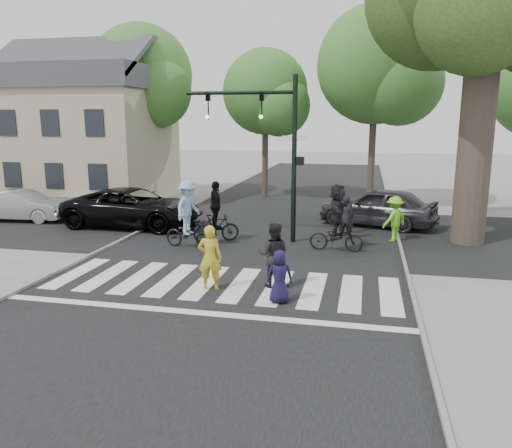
{
  "coord_description": "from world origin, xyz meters",
  "views": [
    {
      "loc": [
        3.73,
        -11.68,
        4.44
      ],
      "look_at": [
        0.5,
        3.0,
        1.3
      ],
      "focal_mm": 35.0,
      "sensor_mm": 36.0,
      "label": 1
    }
  ],
  "objects_px": {
    "pedestrian_woman": "(210,258)",
    "car_grey": "(378,207)",
    "pedestrian_adult": "(274,255)",
    "cyclist_mid": "(216,217)",
    "traffic_signal": "(271,135)",
    "cyclist_right": "(337,221)",
    "car_silver": "(21,205)",
    "cyclist_left": "(189,219)",
    "car_suv": "(134,208)",
    "pedestrian_child": "(280,277)"
  },
  "relations": [
    {
      "from": "pedestrian_woman",
      "to": "car_silver",
      "type": "relative_size",
      "value": 0.42
    },
    {
      "from": "car_suv",
      "to": "car_silver",
      "type": "xyz_separation_m",
      "value": [
        -5.49,
        0.09,
        -0.13
      ]
    },
    {
      "from": "pedestrian_woman",
      "to": "car_grey",
      "type": "height_order",
      "value": "pedestrian_woman"
    },
    {
      "from": "car_silver",
      "to": "pedestrian_woman",
      "type": "bearing_deg",
      "value": -127.68
    },
    {
      "from": "pedestrian_child",
      "to": "car_suv",
      "type": "bearing_deg",
      "value": -58.52
    },
    {
      "from": "pedestrian_woman",
      "to": "cyclist_left",
      "type": "height_order",
      "value": "cyclist_left"
    },
    {
      "from": "cyclist_right",
      "to": "car_silver",
      "type": "distance_m",
      "value": 14.31
    },
    {
      "from": "cyclist_mid",
      "to": "car_suv",
      "type": "xyz_separation_m",
      "value": [
        -4.19,
        1.84,
        -0.12
      ]
    },
    {
      "from": "pedestrian_woman",
      "to": "cyclist_left",
      "type": "xyz_separation_m",
      "value": [
        -2.06,
        4.04,
        0.16
      ]
    },
    {
      "from": "pedestrian_child",
      "to": "car_suv",
      "type": "xyz_separation_m",
      "value": [
        -7.56,
        7.58,
        0.14
      ]
    },
    {
      "from": "traffic_signal",
      "to": "pedestrian_woman",
      "type": "height_order",
      "value": "traffic_signal"
    },
    {
      "from": "pedestrian_adult",
      "to": "car_silver",
      "type": "distance_m",
      "value": 14.26
    },
    {
      "from": "traffic_signal",
      "to": "cyclist_mid",
      "type": "height_order",
      "value": "traffic_signal"
    },
    {
      "from": "pedestrian_child",
      "to": "car_grey",
      "type": "xyz_separation_m",
      "value": [
        2.52,
        9.93,
        0.16
      ]
    },
    {
      "from": "pedestrian_woman",
      "to": "pedestrian_adult",
      "type": "xyz_separation_m",
      "value": [
        1.6,
        0.59,
        0.01
      ]
    },
    {
      "from": "pedestrian_child",
      "to": "cyclist_mid",
      "type": "height_order",
      "value": "cyclist_mid"
    },
    {
      "from": "car_silver",
      "to": "car_grey",
      "type": "xyz_separation_m",
      "value": [
        15.57,
        2.27,
        0.14
      ]
    },
    {
      "from": "pedestrian_child",
      "to": "cyclist_left",
      "type": "relative_size",
      "value": 0.56
    },
    {
      "from": "cyclist_left",
      "to": "car_suv",
      "type": "bearing_deg",
      "value": 140.06
    },
    {
      "from": "pedestrian_adult",
      "to": "cyclist_mid",
      "type": "distance_m",
      "value": 5.47
    },
    {
      "from": "pedestrian_adult",
      "to": "cyclist_mid",
      "type": "height_order",
      "value": "cyclist_mid"
    },
    {
      "from": "pedestrian_adult",
      "to": "cyclist_mid",
      "type": "xyz_separation_m",
      "value": [
        -3.01,
        4.57,
        0.04
      ]
    },
    {
      "from": "cyclist_left",
      "to": "car_suv",
      "type": "relative_size",
      "value": 0.41
    },
    {
      "from": "cyclist_mid",
      "to": "car_grey",
      "type": "bearing_deg",
      "value": 35.44
    },
    {
      "from": "pedestrian_woman",
      "to": "cyclist_left",
      "type": "relative_size",
      "value": 0.73
    },
    {
      "from": "traffic_signal",
      "to": "car_grey",
      "type": "height_order",
      "value": "traffic_signal"
    },
    {
      "from": "traffic_signal",
      "to": "pedestrian_child",
      "type": "xyz_separation_m",
      "value": [
        1.43,
        -6.31,
        -3.23
      ]
    },
    {
      "from": "pedestrian_woman",
      "to": "cyclist_mid",
      "type": "height_order",
      "value": "cyclist_mid"
    },
    {
      "from": "pedestrian_woman",
      "to": "car_suv",
      "type": "height_order",
      "value": "pedestrian_woman"
    },
    {
      "from": "pedestrian_child",
      "to": "car_silver",
      "type": "xyz_separation_m",
      "value": [
        -13.05,
        7.67,
        0.02
      ]
    },
    {
      "from": "pedestrian_child",
      "to": "cyclist_left",
      "type": "xyz_separation_m",
      "value": [
        -4.03,
        4.62,
        0.37
      ]
    },
    {
      "from": "traffic_signal",
      "to": "pedestrian_woman",
      "type": "distance_m",
      "value": 6.51
    },
    {
      "from": "car_grey",
      "to": "cyclist_right",
      "type": "bearing_deg",
      "value": -0.35
    },
    {
      "from": "traffic_signal",
      "to": "pedestrian_woman",
      "type": "relative_size",
      "value": 3.41
    },
    {
      "from": "traffic_signal",
      "to": "pedestrian_adult",
      "type": "relative_size",
      "value": 3.38
    },
    {
      "from": "traffic_signal",
      "to": "cyclist_mid",
      "type": "xyz_separation_m",
      "value": [
        -1.95,
        -0.57,
        -2.97
      ]
    },
    {
      "from": "traffic_signal",
      "to": "car_suv",
      "type": "relative_size",
      "value": 1.02
    },
    {
      "from": "pedestrian_adult",
      "to": "cyclist_right",
      "type": "bearing_deg",
      "value": -111.72
    },
    {
      "from": "cyclist_right",
      "to": "car_suv",
      "type": "xyz_separation_m",
      "value": [
        -8.63,
        2.23,
        -0.22
      ]
    },
    {
      "from": "traffic_signal",
      "to": "pedestrian_adult",
      "type": "distance_m",
      "value": 6.06
    },
    {
      "from": "pedestrian_adult",
      "to": "cyclist_right",
      "type": "height_order",
      "value": "cyclist_right"
    },
    {
      "from": "cyclist_right",
      "to": "car_grey",
      "type": "relative_size",
      "value": 0.48
    },
    {
      "from": "traffic_signal",
      "to": "cyclist_right",
      "type": "xyz_separation_m",
      "value": [
        2.49,
        -0.96,
        -2.86
      ]
    },
    {
      "from": "car_grey",
      "to": "pedestrian_child",
      "type": "bearing_deg",
      "value": 3.07
    },
    {
      "from": "traffic_signal",
      "to": "car_grey",
      "type": "bearing_deg",
      "value": 42.54
    },
    {
      "from": "pedestrian_child",
      "to": "pedestrian_adult",
      "type": "height_order",
      "value": "pedestrian_adult"
    },
    {
      "from": "cyclist_right",
      "to": "pedestrian_child",
      "type": "bearing_deg",
      "value": -101.23
    },
    {
      "from": "cyclist_left",
      "to": "car_grey",
      "type": "height_order",
      "value": "cyclist_left"
    },
    {
      "from": "pedestrian_woman",
      "to": "cyclist_mid",
      "type": "bearing_deg",
      "value": -81.17
    },
    {
      "from": "pedestrian_woman",
      "to": "pedestrian_adult",
      "type": "distance_m",
      "value": 1.71
    }
  ]
}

